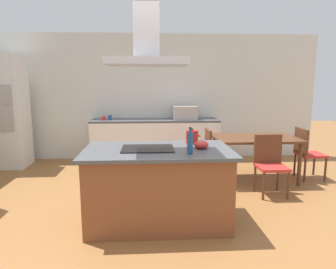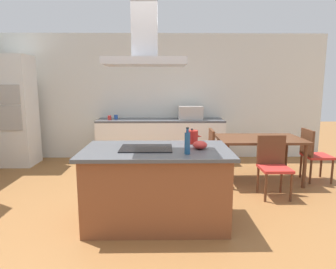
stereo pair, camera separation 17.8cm
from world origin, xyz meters
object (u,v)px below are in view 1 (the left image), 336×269
object	(u,v)px
tea_kettle	(192,137)
cooktop	(148,148)
dining_table	(255,142)
chair_at_left_end	(202,152)
olive_oil_bottle	(190,143)
coffee_mug_red	(104,118)
mixing_bowl	(201,145)
wall_oven_stack	(6,112)
chair_at_right_end	(306,150)
countertop_microwave	(185,113)
range_hood	(147,42)
coffee_mug_blue	(110,117)
chair_facing_island	(270,161)

from	to	relation	value
tea_kettle	cooktop	bearing A→B (deg)	-151.07
dining_table	chair_at_left_end	xyz separation A→B (m)	(-0.92, -0.00, -0.16)
cooktop	tea_kettle	world-z (taller)	tea_kettle
olive_oil_bottle	coffee_mug_red	world-z (taller)	olive_oil_bottle
mixing_bowl	coffee_mug_red	distance (m)	3.22
coffee_mug_red	wall_oven_stack	bearing A→B (deg)	-174.78
wall_oven_stack	chair_at_right_end	world-z (taller)	wall_oven_stack
cooktop	wall_oven_stack	distance (m)	3.84
coffee_mug_red	chair_at_left_end	world-z (taller)	coffee_mug_red
countertop_microwave	range_hood	bearing A→B (deg)	-104.98
coffee_mug_blue	chair_at_right_end	bearing A→B (deg)	-22.00
wall_oven_stack	dining_table	distance (m)	4.76
chair_at_left_end	range_hood	xyz separation A→B (m)	(-0.90, -1.51, 1.59)
countertop_microwave	dining_table	size ratio (longest dim) A/B	0.36
cooktop	chair_at_right_end	world-z (taller)	cooktop
countertop_microwave	coffee_mug_red	world-z (taller)	countertop_microwave
range_hood	countertop_microwave	bearing A→B (deg)	75.02
coffee_mug_blue	wall_oven_stack	size ratio (longest dim) A/B	0.04
olive_oil_bottle	tea_kettle	bearing A→B (deg)	79.77
coffee_mug_blue	chair_at_right_end	size ratio (longest dim) A/B	0.10
tea_kettle	coffee_mug_blue	size ratio (longest dim) A/B	2.28
coffee_mug_red	dining_table	xyz separation A→B (m)	(2.74, -1.30, -0.28)
wall_oven_stack	chair_at_left_end	distance (m)	3.90
countertop_microwave	dining_table	world-z (taller)	countertop_microwave
olive_oil_bottle	coffee_mug_blue	bearing A→B (deg)	111.49
mixing_bowl	cooktop	bearing A→B (deg)	178.89
tea_kettle	chair_facing_island	world-z (taller)	tea_kettle
chair_at_right_end	coffee_mug_blue	bearing A→B (deg)	158.00
chair_at_right_end	dining_table	bearing A→B (deg)	180.00
coffee_mug_red	chair_facing_island	world-z (taller)	coffee_mug_red
coffee_mug_blue	chair_at_left_end	bearing A→B (deg)	-39.90
wall_oven_stack	chair_facing_island	xyz separation A→B (m)	(4.60, -1.80, -0.59)
range_hood	cooktop	bearing A→B (deg)	0.00
coffee_mug_blue	chair_at_right_end	world-z (taller)	coffee_mug_blue
tea_kettle	range_hood	world-z (taller)	range_hood
cooktop	chair_facing_island	distance (m)	2.05
cooktop	range_hood	size ratio (longest dim) A/B	0.67
olive_oil_bottle	cooktop	bearing A→B (deg)	149.34
chair_at_left_end	cooktop	bearing A→B (deg)	-120.83
chair_facing_island	cooktop	bearing A→B (deg)	-154.98
cooktop	coffee_mug_blue	world-z (taller)	coffee_mug_blue
tea_kettle	chair_facing_island	bearing A→B (deg)	23.18
range_hood	dining_table	bearing A→B (deg)	39.78
cooktop	countertop_microwave	world-z (taller)	countertop_microwave
olive_oil_bottle	chair_facing_island	world-z (taller)	olive_oil_bottle
wall_oven_stack	mixing_bowl	bearing A→B (deg)	-37.95
dining_table	chair_facing_island	distance (m)	0.68
wall_oven_stack	dining_table	world-z (taller)	wall_oven_stack
countertop_microwave	mixing_bowl	bearing A→B (deg)	-92.86
coffee_mug_red	chair_at_right_end	xyz separation A→B (m)	(3.66, -1.30, -0.44)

